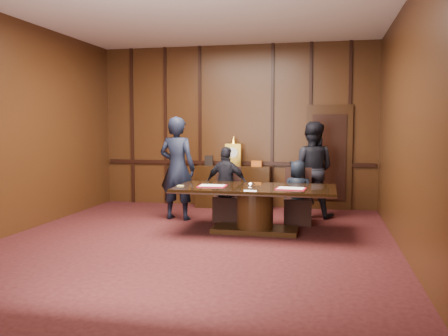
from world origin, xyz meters
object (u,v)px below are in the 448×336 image
signatory_right (298,192)px  witness_left (177,168)px  conference_table (255,202)px  signatory_left (227,184)px  witness_right (312,169)px  sideboard (233,185)px

signatory_right → witness_left: (-2.24, -0.01, 0.39)m
conference_table → signatory_right: signatory_right is taller
signatory_right → witness_left: 2.28m
signatory_right → signatory_left: bearing=11.4°
witness_left → witness_right: size_ratio=1.05×
signatory_left → signatory_right: 1.31m
conference_table → sideboard: bearing=109.5°
conference_table → signatory_right: size_ratio=2.28×
signatory_left → signatory_right: signatory_left is taller
signatory_left → witness_right: bearing=-145.4°
conference_table → witness_left: witness_left is taller
signatory_right → witness_left: bearing=11.8°
sideboard → witness_right: 1.87m
signatory_left → signatory_right: (1.30, 0.00, -0.11)m
signatory_right → conference_table: bearing=62.3°
sideboard → signatory_right: 2.08m
witness_left → witness_right: bearing=-154.3°
sideboard → witness_right: witness_right is taller
conference_table → signatory_left: (-0.65, 0.80, 0.18)m
signatory_right → witness_right: witness_right is taller
conference_table → signatory_left: 1.05m
conference_table → witness_right: (0.86, 1.58, 0.41)m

